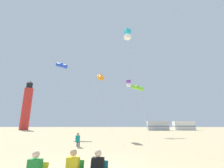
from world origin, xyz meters
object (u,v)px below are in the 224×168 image
Objects in this scene: kite_flyer_standing at (78,139)px; kite_tube_blue at (62,65)px; lighthouse_distant at (27,106)px; rv_van_silver at (158,126)px; kite_tube_lime at (137,88)px; rv_van_white at (184,126)px; kite_box_cyan at (127,35)px; kite_tube_orange at (100,77)px; kite_box_violet at (129,83)px.

kite_flyer_standing is 0.09× the size of kite_tube_blue.
lighthouse_distant reaches higher than rv_van_silver.
kite_tube_lime is at bearing -112.82° from rv_van_silver.
rv_van_white is (31.80, 24.71, -10.86)m from kite_tube_blue.
kite_box_cyan is 1.92× the size of rv_van_white.
kite_tube_lime is at bearing 76.98° from kite_box_cyan.
kite_tube_orange is 8.65m from kite_tube_lime.
kite_tube_blue reaches higher than rv_van_white.
kite_tube_blue is 2.00× the size of rv_van_white.
kite_tube_orange is 41.18m from lighthouse_distant.
rv_van_silver is (9.26, 21.90, -7.00)m from kite_tube_lime.
kite_tube_blue is 34.54m from rv_van_silver.
kite_tube_blue is at bearing -174.38° from kite_tube_lime.
kite_tube_lime is 30.27m from rv_van_white.
lighthouse_distant is at bearing 132.10° from kite_tube_orange.
kite_tube_orange is 1.02× the size of kite_tube_lime.
rv_van_silver is (16.66, 35.76, 0.78)m from kite_flyer_standing.
kite_box_cyan is 48.23m from lighthouse_distant.
kite_box_violet is 7.42m from kite_tube_orange.
kite_tube_lime is at bearing 7.20° from kite_box_violet.
kite_tube_blue is at bearing -134.70° from rv_van_silver.
kite_tube_lime is 1.41× the size of rv_van_white.
kite_tube_lime is (1.60, 0.20, -0.73)m from kite_box_violet.
rv_van_silver and rv_van_white have the same top height.
rv_van_silver reaches higher than kite_flyer_standing.
kite_tube_blue is at bearing 148.88° from kite_tube_orange.
rv_van_white is at bearing -1.44° from lighthouse_distant.
kite_flyer_standing is at bearing -123.66° from rv_van_white.
kite_tube_blue reaches higher than kite_tube_orange.
kite_tube_orange is at bearing -129.73° from kite_box_violet.
kite_box_cyan is 1.93× the size of rv_van_silver.
kite_tube_lime is at bearing -126.94° from rv_van_white.
lighthouse_distant is (-27.61, 30.55, -0.72)m from kite_tube_orange.
kite_flyer_standing is 18.25m from kite_tube_blue.
kite_box_violet is 0.58× the size of lighthouse_distant.
rv_van_white is (24.29, 29.24, -7.16)m from kite_tube_orange.
rv_van_silver is (23.10, 23.26, -10.86)m from kite_tube_blue.
kite_box_cyan is (-2.76, -11.92, 3.44)m from kite_tube_lime.
kite_box_violet is 31.57m from rv_van_white.
kite_flyer_standing is at bearing -55.43° from lighthouse_distant.
kite_box_violet is at bearing 50.27° from kite_tube_orange.
kite_tube_orange is at bearing 120.69° from kite_box_cyan.
rv_van_silver is 1.00× the size of rv_van_white.
lighthouse_distant is at bearing -58.89° from kite_flyer_standing.
kite_flyer_standing is 17.10m from kite_box_violet.
lighthouse_distant is at bearing 179.18° from rv_van_white.
kite_box_violet reaches higher than rv_van_silver.
kite_tube_blue reaches higher than kite_box_violet.
kite_box_cyan is 42.21m from rv_van_white.
kite_box_violet is 40.81m from lighthouse_distant.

